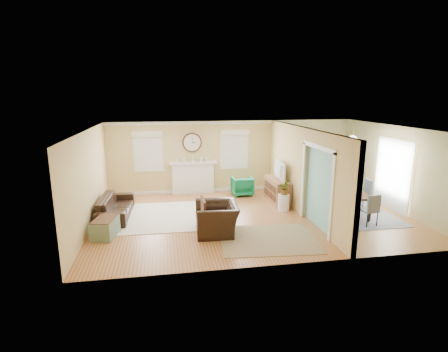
{
  "coord_description": "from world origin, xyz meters",
  "views": [
    {
      "loc": [
        -2.49,
        -9.46,
        3.5
      ],
      "look_at": [
        -0.8,
        0.3,
        1.2
      ],
      "focal_mm": 28.0,
      "sensor_mm": 36.0,
      "label": 1
    }
  ],
  "objects_px": {
    "credenza": "(277,191)",
    "dining_table": "(344,201)",
    "eames_chair": "(217,218)",
    "green_chair": "(242,186)",
    "sofa": "(116,206)"
  },
  "relations": [
    {
      "from": "green_chair",
      "to": "credenza",
      "type": "height_order",
      "value": "credenza"
    },
    {
      "from": "eames_chair",
      "to": "green_chair",
      "type": "relative_size",
      "value": 1.64
    },
    {
      "from": "eames_chair",
      "to": "credenza",
      "type": "relative_size",
      "value": 0.83
    },
    {
      "from": "green_chair",
      "to": "dining_table",
      "type": "height_order",
      "value": "dining_table"
    },
    {
      "from": "credenza",
      "to": "dining_table",
      "type": "height_order",
      "value": "credenza"
    },
    {
      "from": "green_chair",
      "to": "credenza",
      "type": "xyz_separation_m",
      "value": [
        0.95,
        -1.04,
        0.07
      ]
    },
    {
      "from": "sofa",
      "to": "dining_table",
      "type": "xyz_separation_m",
      "value": [
        6.85,
        -0.72,
        0.04
      ]
    },
    {
      "from": "sofa",
      "to": "dining_table",
      "type": "bearing_deg",
      "value": -93.95
    },
    {
      "from": "green_chair",
      "to": "dining_table",
      "type": "relative_size",
      "value": 0.37
    },
    {
      "from": "eames_chair",
      "to": "dining_table",
      "type": "distance_m",
      "value": 4.23
    },
    {
      "from": "eames_chair",
      "to": "green_chair",
      "type": "height_order",
      "value": "eames_chair"
    },
    {
      "from": "eames_chair",
      "to": "green_chair",
      "type": "xyz_separation_m",
      "value": [
        1.43,
        3.34,
        -0.06
      ]
    },
    {
      "from": "eames_chair",
      "to": "green_chair",
      "type": "bearing_deg",
      "value": 160.22
    },
    {
      "from": "eames_chair",
      "to": "dining_table",
      "type": "xyz_separation_m",
      "value": [
        4.11,
        1.02,
        -0.04
      ]
    },
    {
      "from": "eames_chair",
      "to": "dining_table",
      "type": "relative_size",
      "value": 0.61
    }
  ]
}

